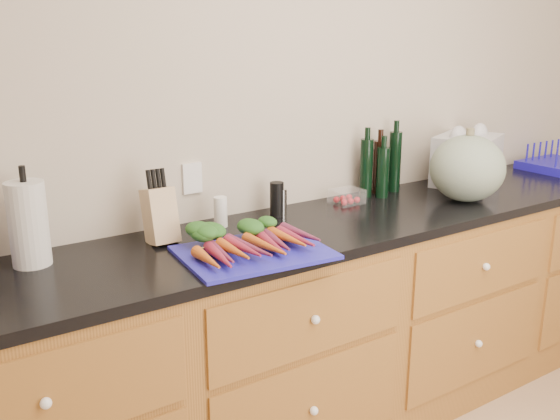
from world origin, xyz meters
TOP-DOWN VIEW (x-y plane):
  - wall_back at (0.00, 1.62)m, footprint 4.10×0.05m
  - cabinets at (0.00, 1.30)m, footprint 3.60×0.64m
  - countertop at (0.00, 1.30)m, footprint 3.64×0.62m
  - cutting_board at (-0.60, 1.14)m, footprint 0.53×0.42m
  - carrots at (-0.60, 1.18)m, footprint 0.42×0.31m
  - squash at (0.56, 1.21)m, footprint 0.33×0.33m
  - paper_towel at (-1.25, 1.46)m, footprint 0.12×0.12m
  - knife_block at (-0.81, 1.44)m, footprint 0.10×0.10m
  - grinder_salt at (-0.54, 1.48)m, footprint 0.05×0.05m
  - grinder_pepper at (-0.28, 1.48)m, footprint 0.06×0.06m
  - canister_chrome at (-0.26, 1.48)m, footprint 0.05×0.05m
  - tomato_box at (0.09, 1.47)m, footprint 0.14×0.11m
  - bottles at (0.32, 1.51)m, footprint 0.24×0.12m
  - grocery_bag at (0.81, 1.42)m, footprint 0.41×0.38m
  - dish_rack at (1.51, 1.38)m, footprint 0.35×0.28m

SIDE VIEW (x-z plane):
  - cabinets at x=0.00m, z-range 0.00..0.90m
  - countertop at x=0.00m, z-range 0.90..0.94m
  - cutting_board at x=-0.60m, z-range 0.94..0.95m
  - tomato_box at x=0.09m, z-range 0.94..1.00m
  - dish_rack at x=1.51m, z-range 0.91..1.05m
  - carrots at x=-0.60m, z-range 0.95..1.01m
  - canister_chrome at x=-0.26m, z-range 0.94..1.05m
  - grinder_salt at x=-0.54m, z-range 0.94..1.06m
  - grinder_pepper at x=-0.28m, z-range 0.94..1.08m
  - knife_block at x=-0.81m, z-range 0.94..1.14m
  - grocery_bag at x=0.81m, z-range 0.94..1.18m
  - bottles at x=0.32m, z-range 0.93..1.21m
  - paper_towel at x=-1.25m, z-range 0.94..1.22m
  - squash at x=0.56m, z-range 0.94..1.24m
  - wall_back at x=0.00m, z-range 0.00..2.60m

